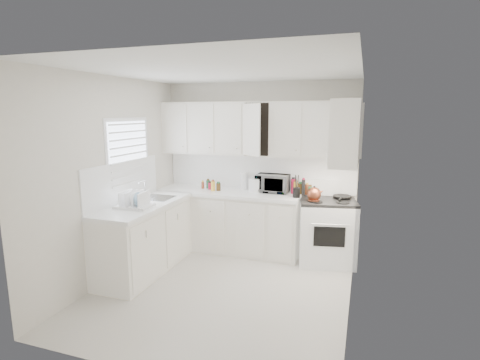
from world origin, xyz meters
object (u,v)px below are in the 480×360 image
at_px(stove, 327,223).
at_px(utensil_crock, 297,186).
at_px(microwave, 273,181).
at_px(dish_rack, 134,198).
at_px(rice_cooker, 257,184).
at_px(tea_kettle, 314,193).

distance_m(stove, utensil_crock, 0.69).
relative_size(microwave, dish_rack, 1.12).
height_order(microwave, utensil_crock, utensil_crock).
bearing_deg(rice_cooker, stove, -4.45).
bearing_deg(utensil_crock, rice_cooker, 162.59).
bearing_deg(microwave, utensil_crock, -30.82).
xyz_separation_m(stove, microwave, (-0.85, 0.17, 0.52)).
height_order(utensil_crock, dish_rack, utensil_crock).
distance_m(microwave, dish_rack, 2.07).
distance_m(stove, microwave, 1.01).
relative_size(rice_cooker, dish_rack, 0.56).
xyz_separation_m(microwave, dish_rack, (-1.46, -1.47, -0.05)).
xyz_separation_m(rice_cooker, dish_rack, (-1.22, -1.42, -0.00)).
distance_m(tea_kettle, dish_rack, 2.41).
bearing_deg(tea_kettle, stove, 47.43).
bearing_deg(utensil_crock, dish_rack, -146.95).
relative_size(stove, rice_cooker, 4.87).
bearing_deg(utensil_crock, tea_kettle, -17.82).
relative_size(stove, tea_kettle, 4.97).
bearing_deg(stove, utensil_crock, 178.54).
bearing_deg(microwave, rice_cooker, -167.93).
distance_m(rice_cooker, dish_rack, 1.87).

